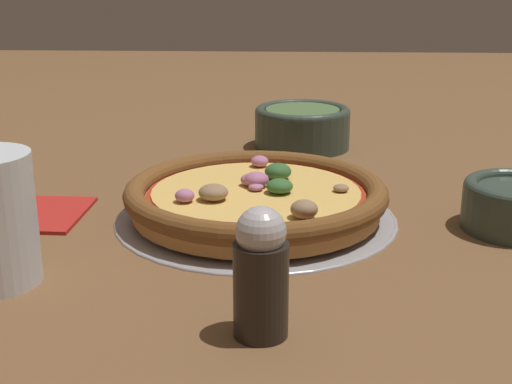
{
  "coord_description": "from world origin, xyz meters",
  "views": [
    {
      "loc": [
        0.03,
        -0.71,
        0.26
      ],
      "look_at": [
        0.0,
        0.0,
        0.03
      ],
      "focal_mm": 50.0,
      "sensor_mm": 36.0,
      "label": 1
    }
  ],
  "objects_px": {
    "bowl_far": "(302,125)",
    "pepper_shaker": "(261,273)",
    "pizza_tray": "(256,215)",
    "pizza": "(256,196)",
    "napkin": "(9,210)"
  },
  "relations": [
    {
      "from": "pizza",
      "to": "pizza_tray",
      "type": "bearing_deg",
      "value": 132.62
    },
    {
      "from": "pizza_tray",
      "to": "napkin",
      "type": "distance_m",
      "value": 0.27
    },
    {
      "from": "pizza_tray",
      "to": "pepper_shaker",
      "type": "height_order",
      "value": "pepper_shaker"
    },
    {
      "from": "pizza_tray",
      "to": "bowl_far",
      "type": "distance_m",
      "value": 0.32
    },
    {
      "from": "pizza",
      "to": "pepper_shaker",
      "type": "relative_size",
      "value": 2.81
    },
    {
      "from": "pizza",
      "to": "bowl_far",
      "type": "bearing_deg",
      "value": 80.25
    },
    {
      "from": "pizza_tray",
      "to": "pepper_shaker",
      "type": "bearing_deg",
      "value": -86.55
    },
    {
      "from": "pizza",
      "to": "bowl_far",
      "type": "distance_m",
      "value": 0.32
    },
    {
      "from": "napkin",
      "to": "pepper_shaker",
      "type": "distance_m",
      "value": 0.38
    },
    {
      "from": "pizza_tray",
      "to": "pizza",
      "type": "xyz_separation_m",
      "value": [
        0.0,
        -0.0,
        0.02
      ]
    },
    {
      "from": "pizza",
      "to": "napkin",
      "type": "xyz_separation_m",
      "value": [
        -0.27,
        0.01,
        -0.02
      ]
    },
    {
      "from": "bowl_far",
      "to": "pepper_shaker",
      "type": "xyz_separation_m",
      "value": [
        -0.04,
        -0.56,
        0.02
      ]
    },
    {
      "from": "pizza_tray",
      "to": "pizza",
      "type": "bearing_deg",
      "value": -47.38
    },
    {
      "from": "napkin",
      "to": "pizza_tray",
      "type": "bearing_deg",
      "value": -1.06
    },
    {
      "from": "pizza_tray",
      "to": "bowl_far",
      "type": "xyz_separation_m",
      "value": [
        0.05,
        0.31,
        0.03
      ]
    }
  ]
}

